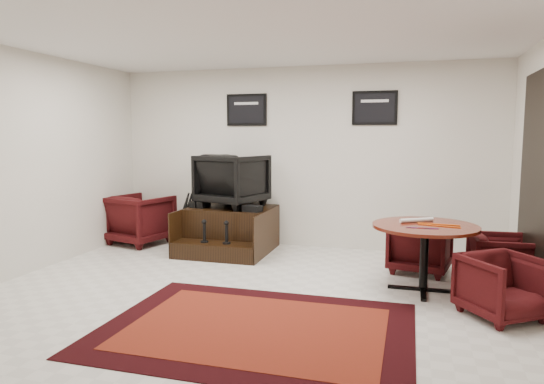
% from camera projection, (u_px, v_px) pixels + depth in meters
% --- Properties ---
extents(ground, '(6.00, 6.00, 0.00)m').
position_uv_depth(ground, '(252.00, 295.00, 5.33)').
color(ground, silver).
rests_on(ground, ground).
extents(room_shell, '(6.02, 5.02, 2.81)m').
position_uv_depth(room_shell, '(291.00, 132.00, 5.13)').
color(room_shell, beige).
rests_on(room_shell, ground).
extents(area_rug, '(2.78, 2.08, 0.01)m').
position_uv_depth(area_rug, '(256.00, 328.00, 4.39)').
color(area_rug, black).
rests_on(area_rug, ground).
extents(shine_podium, '(1.27, 1.31, 0.65)m').
position_uv_depth(shine_podium, '(230.00, 231.00, 7.37)').
color(shine_podium, black).
rests_on(shine_podium, ground).
extents(shine_chair, '(1.08, 1.04, 0.90)m').
position_uv_depth(shine_chair, '(232.00, 178.00, 7.41)').
color(shine_chair, black).
rests_on(shine_chair, shine_podium).
extents(shoes_pair, '(0.24, 0.29, 0.10)m').
position_uv_depth(shoes_pair, '(200.00, 204.00, 7.39)').
color(shoes_pair, black).
rests_on(shoes_pair, shine_podium).
extents(polish_kit, '(0.29, 0.23, 0.09)m').
position_uv_depth(polish_kit, '(252.00, 208.00, 6.97)').
color(polish_kit, black).
rests_on(polish_kit, shine_podium).
extents(umbrella_black, '(0.34, 0.13, 0.92)m').
position_uv_depth(umbrella_black, '(181.00, 220.00, 7.38)').
color(umbrella_black, black).
rests_on(umbrella_black, ground).
extents(umbrella_hooked, '(0.33, 0.12, 0.90)m').
position_uv_depth(umbrella_hooked, '(185.00, 219.00, 7.56)').
color(umbrella_hooked, black).
rests_on(umbrella_hooked, ground).
extents(armchair_side, '(1.03, 0.99, 0.88)m').
position_uv_depth(armchair_side, '(140.00, 217.00, 7.83)').
color(armchair_side, black).
rests_on(armchair_side, ground).
extents(meeting_table, '(1.16, 1.16, 0.76)m').
position_uv_depth(meeting_table, '(425.00, 233.00, 5.40)').
color(meeting_table, '#4B140A').
rests_on(meeting_table, ground).
extents(table_chair_back, '(0.84, 0.80, 0.73)m').
position_uv_depth(table_chair_back, '(420.00, 244.00, 6.20)').
color(table_chair_back, black).
rests_on(table_chair_back, ground).
extents(table_chair_window, '(0.65, 0.69, 0.68)m').
position_uv_depth(table_chair_window, '(502.00, 259.00, 5.55)').
color(table_chair_window, black).
rests_on(table_chair_window, ground).
extents(table_chair_corner, '(0.89, 0.88, 0.67)m').
position_uv_depth(table_chair_corner, '(503.00, 284.00, 4.62)').
color(table_chair_corner, black).
rests_on(table_chair_corner, ground).
extents(paper_roll, '(0.38, 0.26, 0.05)m').
position_uv_depth(paper_roll, '(417.00, 220.00, 5.54)').
color(paper_roll, silver).
rests_on(paper_roll, meeting_table).
extents(table_clutter, '(0.57, 0.31, 0.01)m').
position_uv_depth(table_clutter, '(436.00, 225.00, 5.31)').
color(table_clutter, '#D4500B').
rests_on(table_clutter, meeting_table).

